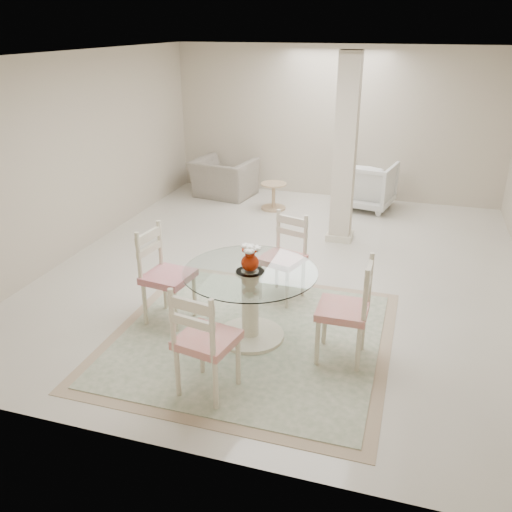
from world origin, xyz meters
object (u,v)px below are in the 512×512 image
(dining_table, at_px, (250,305))
(dining_chair_south, at_px, (202,335))
(dining_chair_west, at_px, (162,268))
(dining_chair_east, at_px, (351,303))
(side_table, at_px, (274,197))
(column, at_px, (345,151))
(recliner_taupe, at_px, (224,178))
(armchair_white, at_px, (367,185))
(red_vase, at_px, (250,258))
(dining_chair_north, at_px, (286,251))

(dining_table, relative_size, dining_chair_south, 1.14)
(dining_table, relative_size, dining_chair_west, 1.13)
(dining_chair_east, height_order, side_table, dining_chair_east)
(column, relative_size, dining_chair_west, 2.28)
(dining_table, xyz_separation_m, recliner_taupe, (-2.00, 4.65, -0.04))
(dining_table, distance_m, armchair_white, 4.77)
(dining_table, bearing_deg, column, 81.75)
(dining_chair_west, xyz_separation_m, side_table, (0.13, 4.08, -0.41))
(side_table, bearing_deg, red_vase, -77.87)
(side_table, bearing_deg, dining_chair_south, -81.30)
(column, xyz_separation_m, red_vase, (-0.45, -3.09, -0.44))
(dining_chair_east, xyz_separation_m, dining_chair_south, (-1.12, -0.93, 0.00))
(dining_table, bearing_deg, recliner_taupe, 113.23)
(dining_chair_west, distance_m, dining_chair_south, 1.45)
(column, height_order, armchair_white, column)
(dining_chair_west, bearing_deg, column, -18.30)
(dining_table, relative_size, armchair_white, 1.48)
(red_vase, distance_m, dining_chair_north, 1.07)
(red_vase, distance_m, side_table, 4.33)
(dining_chair_east, bearing_deg, recliner_taupe, -147.59)
(recliner_taupe, bearing_deg, dining_chair_south, 117.50)
(red_vase, height_order, recliner_taupe, red_vase)
(red_vase, relative_size, recliner_taupe, 0.26)
(dining_chair_north, distance_m, dining_chair_west, 1.46)
(red_vase, bearing_deg, recliner_taupe, 113.24)
(red_vase, relative_size, side_table, 0.59)
(red_vase, bearing_deg, dining_chair_north, 83.91)
(dining_chair_south, height_order, recliner_taupe, dining_chair_south)
(dining_table, height_order, dining_chair_north, dining_chair_north)
(recliner_taupe, height_order, armchair_white, armchair_white)
(dining_chair_north, relative_size, dining_chair_west, 0.95)
(column, distance_m, dining_chair_east, 3.31)
(dining_chair_east, relative_size, recliner_taupe, 1.09)
(column, xyz_separation_m, dining_chair_south, (-0.55, -4.11, -0.73))
(column, height_order, dining_chair_north, column)
(column, bearing_deg, dining_chair_west, -116.17)
(recliner_taupe, relative_size, side_table, 2.31)
(dining_chair_west, bearing_deg, dining_chair_east, -87.31)
(dining_chair_east, bearing_deg, side_table, -155.85)
(dining_chair_north, xyz_separation_m, dining_chair_south, (-0.21, -2.04, 0.03))
(dining_table, relative_size, dining_chair_east, 1.14)
(column, xyz_separation_m, dining_chair_west, (-1.47, -2.99, -0.73))
(dining_chair_south, bearing_deg, red_vase, -85.23)
(side_table, bearing_deg, armchair_white, 19.78)
(dining_chair_east, relative_size, dining_chair_west, 0.99)
(dining_table, distance_m, dining_chair_west, 1.05)
(recliner_taupe, distance_m, side_table, 1.21)
(column, relative_size, red_vase, 9.74)
(dining_chair_west, distance_m, armchair_white, 4.93)
(dining_table, height_order, dining_chair_east, dining_chair_east)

